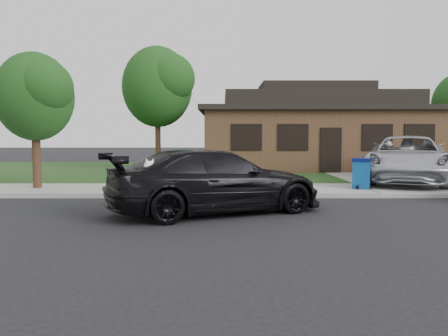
{
  "coord_description": "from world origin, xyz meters",
  "views": [
    {
      "loc": [
        -1.12,
        -9.71,
        1.9
      ],
      "look_at": [
        -1.09,
        1.08,
        1.1
      ],
      "focal_mm": 35.0,
      "sensor_mm": 36.0,
      "label": 1
    }
  ],
  "objects": [
    {
      "name": "ground",
      "position": [
        0.0,
        0.0,
        0.0
      ],
      "size": [
        120.0,
        120.0,
        0.0
      ],
      "primitive_type": "plane",
      "color": "black",
      "rests_on": "ground"
    },
    {
      "name": "sidewalk",
      "position": [
        0.0,
        5.0,
        0.06
      ],
      "size": [
        60.0,
        3.0,
        0.12
      ],
      "primitive_type": "cube",
      "color": "gray",
      "rests_on": "ground"
    },
    {
      "name": "curb",
      "position": [
        0.0,
        3.5,
        0.06
      ],
      "size": [
        60.0,
        0.12,
        0.12
      ],
      "primitive_type": "cube",
      "color": "gray",
      "rests_on": "ground"
    },
    {
      "name": "lawn",
      "position": [
        0.0,
        13.0,
        0.07
      ],
      "size": [
        60.0,
        13.0,
        0.13
      ],
      "primitive_type": "cube",
      "color": "#193814",
      "rests_on": "ground"
    },
    {
      "name": "driveway",
      "position": [
        6.0,
        10.0,
        0.07
      ],
      "size": [
        4.5,
        13.0,
        0.14
      ],
      "primitive_type": "cube",
      "color": "gray",
      "rests_on": "ground"
    },
    {
      "name": "sedan",
      "position": [
        -1.3,
        0.98,
        0.78
      ],
      "size": [
        5.82,
        4.21,
        1.57
      ],
      "rotation": [
        0.0,
        0.0,
        1.99
      ],
      "color": "black",
      "rests_on": "ground"
    },
    {
      "name": "minivan",
      "position": [
        5.89,
        6.83,
        1.02
      ],
      "size": [
        5.11,
        6.96,
        1.76
      ],
      "primitive_type": "imported",
      "rotation": [
        0.0,
        0.0,
        -0.39
      ],
      "color": "#BBBDC3",
      "rests_on": "driveway"
    },
    {
      "name": "recycling_bin",
      "position": [
        3.55,
        4.94,
        0.64
      ],
      "size": [
        0.78,
        0.78,
        1.02
      ],
      "rotation": [
        0.0,
        0.0,
        -0.33
      ],
      "color": "#0C4888",
      "rests_on": "sidewalk"
    },
    {
      "name": "house",
      "position": [
        4.0,
        15.0,
        2.13
      ],
      "size": [
        12.6,
        8.6,
        4.65
      ],
      "color": "#422B1C",
      "rests_on": "ground"
    },
    {
      "name": "tree_0",
      "position": [
        -4.34,
        12.88,
        4.48
      ],
      "size": [
        3.78,
        3.6,
        6.34
      ],
      "color": "#332114",
      "rests_on": "ground"
    },
    {
      "name": "tree_2",
      "position": [
        -7.38,
        5.11,
        3.27
      ],
      "size": [
        2.73,
        2.6,
        4.59
      ],
      "color": "#332114",
      "rests_on": "ground"
    }
  ]
}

